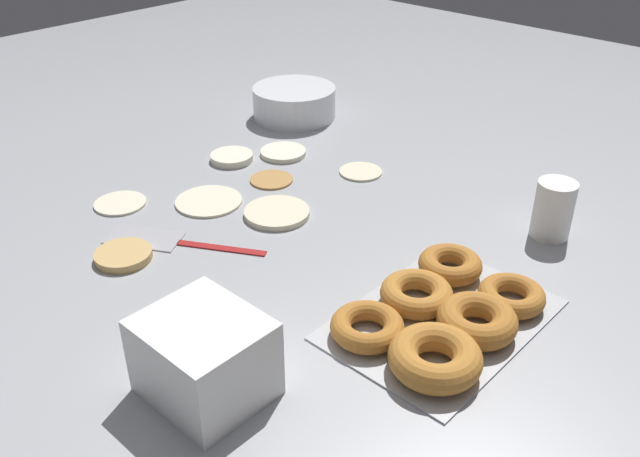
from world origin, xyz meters
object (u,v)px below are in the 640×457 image
Objects in this scene: pancake_0 at (277,213)px; paper_cup at (553,210)px; pancake_4 at (361,171)px; container_stack at (204,358)px; pancake_6 at (283,153)px; pancake_2 at (271,179)px; pancake_7 at (209,200)px; pancake_5 at (123,255)px; pancake_3 at (232,157)px; donut_tray at (443,315)px; spatula at (161,240)px; pancake_1 at (120,202)px; batter_bowl at (294,102)px.

paper_cup reaches higher than pancake_0.
container_stack is (-0.58, -0.25, 0.05)m from pancake_4.
paper_cup is at bearing -82.54° from pancake_6.
pancake_7 reaches higher than pancake_2.
pancake_5 is (-0.26, 0.08, 0.00)m from pancake_0.
pancake_0 is 1.33× the size of pancake_3.
donut_tray is 2.26× the size of container_stack.
paper_cup is (0.32, 0.00, 0.03)m from donut_tray.
pancake_5 is (-0.35, -0.15, -0.00)m from pancake_3.
pancake_0 is 0.20m from spatula.
pancake_5 reaches higher than pancake_2.
pancake_3 reaches higher than pancake_4.
pancake_0 is 1.28× the size of pancake_5.
pancake_3 is at bearing 23.41° from pancake_5.
pancake_5 reaches higher than pancake_0.
donut_tray is 3.21× the size of paper_cup.
paper_cup is (0.03, -0.38, 0.04)m from pancake_4.
pancake_1 is at bearing 135.53° from pancake_7.
pancake_3 is at bearing 35.92° from pancake_7.
pancake_0 is at bearing -112.54° from pancake_3.
pancake_2 is at bearing -27.50° from pancake_1.
pancake_3 is (0.01, 0.12, 0.00)m from pancake_2.
paper_cup is 0.39× the size of spatula.
pancake_0 is 0.14m from pancake_2.
paper_cup reaches higher than pancake_7.
container_stack reaches higher than pancake_2.
pancake_1 and pancake_7 have the same top height.
pancake_1 is 0.66× the size of container_stack.
pancake_2 is at bearing -145.22° from pancake_6.
pancake_4 is 0.63m from container_stack.
pancake_3 is 0.65m from container_stack.
pancake_2 is 0.14m from pancake_7.
batter_bowl is at bearing 24.27° from pancake_7.
batter_bowl is 0.69m from paper_cup.
container_stack is (-0.70, -0.55, 0.02)m from batter_bowl.
donut_tray is (-0.29, -0.38, 0.01)m from pancake_4.
paper_cup reaches higher than batter_bowl.
pancake_5 is at bearing 171.31° from pancake_4.
batter_bowl is 1.37× the size of container_stack.
pancake_2 reaches higher than spatula.
pancake_4 is at bearing 53.06° from donut_tray.
paper_cup reaches higher than spatula.
container_stack is at bearing -156.88° from pancake_4.
pancake_4 is at bearing -8.69° from pancake_5.
batter_bowl reaches higher than spatula.
donut_tray reaches higher than pancake_1.
donut_tray is (-0.24, -0.55, 0.01)m from pancake_6.
pancake_3 is 0.26m from pancake_4.
pancake_6 is (0.35, -0.06, 0.00)m from pancake_1.
container_stack is at bearing -111.54° from pancake_1.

